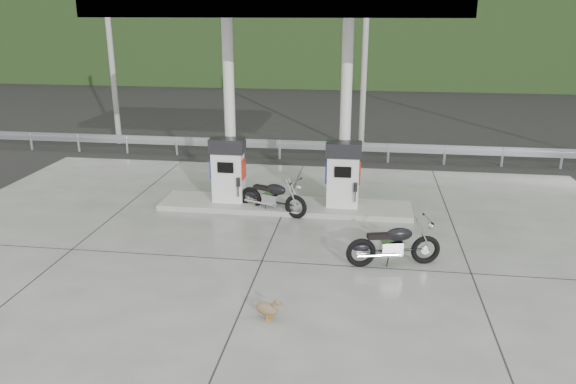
# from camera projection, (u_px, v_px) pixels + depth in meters

# --- Properties ---
(ground) EXTENTS (160.00, 160.00, 0.00)m
(ground) POSITION_uv_depth(u_px,v_px,m) (270.00, 244.00, 13.39)
(ground) COLOR black
(ground) RESTS_ON ground
(forecourt_apron) EXTENTS (18.00, 14.00, 0.02)m
(forecourt_apron) POSITION_uv_depth(u_px,v_px,m) (270.00, 244.00, 13.39)
(forecourt_apron) COLOR slate
(forecourt_apron) RESTS_ON ground
(pump_island) EXTENTS (7.00, 1.40, 0.15)m
(pump_island) POSITION_uv_depth(u_px,v_px,m) (285.00, 206.00, 15.72)
(pump_island) COLOR gray
(pump_island) RESTS_ON forecourt_apron
(gas_pump_left) EXTENTS (0.95, 0.55, 1.80)m
(gas_pump_left) POSITION_uv_depth(u_px,v_px,m) (228.00, 170.00, 15.63)
(gas_pump_left) COLOR white
(gas_pump_left) RESTS_ON pump_island
(gas_pump_right) EXTENTS (0.95, 0.55, 1.80)m
(gas_pump_right) POSITION_uv_depth(u_px,v_px,m) (343.00, 175.00, 15.20)
(gas_pump_right) COLOR white
(gas_pump_right) RESTS_ON pump_island
(canopy_column_left) EXTENTS (0.30, 0.30, 5.00)m
(canopy_column_left) POSITION_uv_depth(u_px,v_px,m) (230.00, 111.00, 15.51)
(canopy_column_left) COLOR white
(canopy_column_left) RESTS_ON pump_island
(canopy_column_right) EXTENTS (0.30, 0.30, 5.00)m
(canopy_column_right) POSITION_uv_depth(u_px,v_px,m) (346.00, 113.00, 15.08)
(canopy_column_right) COLOR white
(canopy_column_right) RESTS_ON pump_island
(canopy_roof) EXTENTS (8.50, 5.00, 0.40)m
(canopy_roof) POSITION_uv_depth(u_px,v_px,m) (284.00, 8.00, 14.08)
(canopy_roof) COLOR silver
(canopy_roof) RESTS_ON canopy_column_left
(guardrail) EXTENTS (26.00, 0.16, 1.42)m
(guardrail) POSITION_uv_depth(u_px,v_px,m) (306.00, 141.00, 20.70)
(guardrail) COLOR #A0A2A8
(guardrail) RESTS_ON ground
(road) EXTENTS (60.00, 7.00, 0.01)m
(road) POSITION_uv_depth(u_px,v_px,m) (315.00, 139.00, 24.22)
(road) COLOR black
(road) RESTS_ON ground
(utility_pole_a) EXTENTS (0.22, 0.22, 8.00)m
(utility_pole_a) POSITION_uv_depth(u_px,v_px,m) (110.00, 45.00, 22.15)
(utility_pole_a) COLOR gray
(utility_pole_a) RESTS_ON ground
(utility_pole_b) EXTENTS (0.22, 0.22, 8.00)m
(utility_pole_b) POSITION_uv_depth(u_px,v_px,m) (365.00, 47.00, 20.83)
(utility_pole_b) COLOR gray
(utility_pole_b) RESTS_ON ground
(tree_band) EXTENTS (80.00, 6.00, 6.00)m
(tree_band) POSITION_uv_depth(u_px,v_px,m) (339.00, 43.00, 40.70)
(tree_band) COLOR black
(tree_band) RESTS_ON ground
(forested_hills) EXTENTS (100.00, 40.00, 140.00)m
(forested_hills) POSITION_uv_depth(u_px,v_px,m) (351.00, 54.00, 69.87)
(forested_hills) COLOR black
(forested_hills) RESTS_ON ground
(motorcycle_left) EXTENTS (2.03, 1.29, 0.92)m
(motorcycle_left) POSITION_uv_depth(u_px,v_px,m) (273.00, 197.00, 15.21)
(motorcycle_left) COLOR black
(motorcycle_left) RESTS_ON forecourt_apron
(motorcycle_right) EXTENTS (2.04, 1.07, 0.92)m
(motorcycle_right) POSITION_uv_depth(u_px,v_px,m) (394.00, 245.00, 12.13)
(motorcycle_right) COLOR black
(motorcycle_right) RESTS_ON forecourt_apron
(duck) EXTENTS (0.55, 0.31, 0.39)m
(duck) POSITION_uv_depth(u_px,v_px,m) (267.00, 309.00, 10.07)
(duck) COLOR brown
(duck) RESTS_ON forecourt_apron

